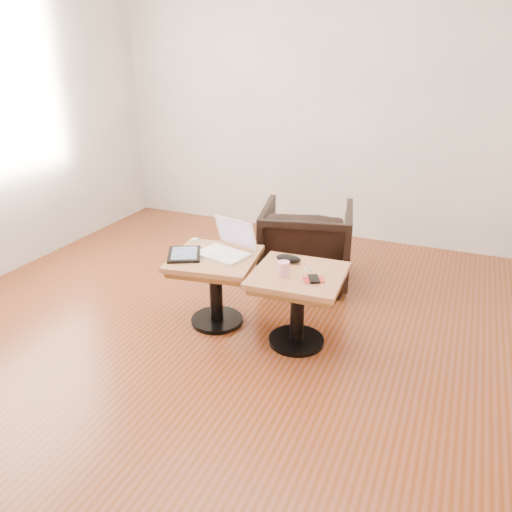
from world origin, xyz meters
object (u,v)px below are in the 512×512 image
at_px(side_table_left, 215,273).
at_px(armchair, 306,244).
at_px(laptop, 227,247).
at_px(striped_cup, 283,269).
at_px(side_table_right, 298,291).

relative_size(side_table_left, armchair, 0.88).
height_order(laptop, armchair, laptop).
bearing_deg(striped_cup, armchair, 99.56).
xyz_separation_m(side_table_right, striped_cup, (-0.07, -0.08, 0.17)).
height_order(side_table_left, striped_cup, striped_cup).
distance_m(laptop, striped_cup, 0.50).
bearing_deg(armchair, striped_cup, 86.50).
relative_size(laptop, striped_cup, 4.13).
bearing_deg(side_table_left, laptop, 45.55).
bearing_deg(laptop, side_table_left, -111.61).
bearing_deg(laptop, armchair, 83.60).
height_order(side_table_right, armchair, armchair).
xyz_separation_m(side_table_left, striped_cup, (0.52, -0.11, 0.17)).
height_order(laptop, striped_cup, laptop).
bearing_deg(laptop, striped_cup, -7.38).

